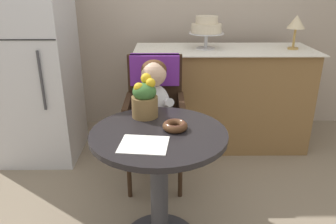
{
  "coord_description": "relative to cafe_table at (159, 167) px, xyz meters",
  "views": [
    {
      "loc": [
        0.03,
        -1.54,
        1.45
      ],
      "look_at": [
        0.05,
        0.15,
        0.77
      ],
      "focal_mm": 35.11,
      "sensor_mm": 36.0,
      "label": 1
    }
  ],
  "objects": [
    {
      "name": "paper_napkin",
      "position": [
        -0.07,
        -0.15,
        0.21
      ],
      "size": [
        0.25,
        0.22,
        0.0
      ],
      "primitive_type": "cube",
      "rotation": [
        0.0,
        0.0,
        -0.11
      ],
      "color": "white",
      "rests_on": "cafe_table"
    },
    {
      "name": "table_lamp",
      "position": [
        1.14,
        1.28,
        0.61
      ],
      "size": [
        0.15,
        0.15,
        0.28
      ],
      "color": "#B28C47",
      "rests_on": "display_counter"
    },
    {
      "name": "cafe_table",
      "position": [
        0.0,
        0.0,
        0.0
      ],
      "size": [
        0.72,
        0.72,
        0.72
      ],
      "color": "black",
      "rests_on": "ground"
    },
    {
      "name": "tiered_cake_stand",
      "position": [
        0.39,
        1.3,
        0.57
      ],
      "size": [
        0.3,
        0.3,
        0.28
      ],
      "color": "silver",
      "rests_on": "display_counter"
    },
    {
      "name": "donut_front",
      "position": [
        0.09,
        0.03,
        0.24
      ],
      "size": [
        0.13,
        0.13,
        0.04
      ],
      "color": "#4C2D19",
      "rests_on": "cafe_table"
    },
    {
      "name": "wicker_chair",
      "position": [
        -0.04,
        0.72,
        0.13
      ],
      "size": [
        0.42,
        0.45,
        0.95
      ],
      "rotation": [
        0.0,
        0.0,
        0.0
      ],
      "color": "#332114",
      "rests_on": "ground"
    },
    {
      "name": "refrigerator",
      "position": [
        -1.05,
        1.1,
        0.34
      ],
      "size": [
        0.64,
        0.63,
        1.7
      ],
      "color": "silver",
      "rests_on": "ground"
    },
    {
      "name": "seated_child",
      "position": [
        -0.04,
        0.56,
        0.17
      ],
      "size": [
        0.27,
        0.32,
        0.73
      ],
      "color": "silver",
      "rests_on": "ground"
    },
    {
      "name": "display_counter",
      "position": [
        0.55,
        1.3,
        -0.05
      ],
      "size": [
        1.56,
        0.62,
        0.9
      ],
      "color": "olive",
      "rests_on": "ground"
    },
    {
      "name": "flower_vase",
      "position": [
        -0.08,
        0.21,
        0.32
      ],
      "size": [
        0.15,
        0.15,
        0.25
      ],
      "color": "brown",
      "rests_on": "cafe_table"
    }
  ]
}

